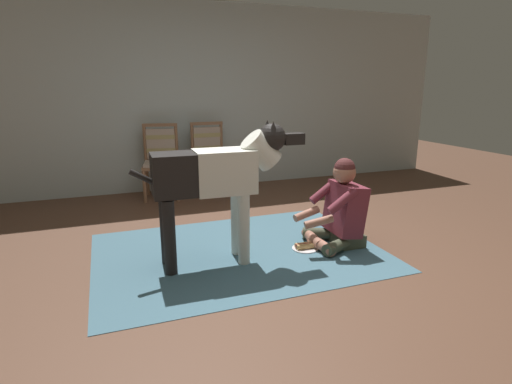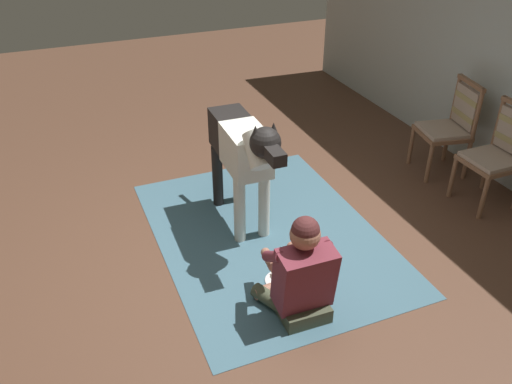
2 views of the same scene
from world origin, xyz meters
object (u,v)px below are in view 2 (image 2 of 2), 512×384
dining_chair_left_of_pair (452,123)px  large_dog (244,151)px  hot_dog_on_plate (280,279)px  dining_chair_right_of_pair (500,151)px  person_sitting_on_floor (301,275)px

dining_chair_left_of_pair → large_dog: (0.15, -2.34, 0.22)m
dining_chair_left_of_pair → large_dog: bearing=-86.3°
large_dog → hot_dog_on_plate: (0.82, -0.02, -0.73)m
dining_chair_left_of_pair → dining_chair_right_of_pair: (0.66, 0.00, 0.00)m
dining_chair_right_of_pair → large_dog: 2.40m
dining_chair_right_of_pair → person_sitting_on_floor: 2.46m
large_dog → person_sitting_on_floor: bearing=-1.3°
large_dog → hot_dog_on_plate: size_ratio=6.01×
dining_chair_right_of_pair → hot_dog_on_plate: size_ratio=4.03×
dining_chair_right_of_pair → person_sitting_on_floor: bearing=-74.5°
person_sitting_on_floor → large_dog: large_dog is taller
person_sitting_on_floor → large_dog: size_ratio=0.57×
person_sitting_on_floor → large_dog: 1.24m
dining_chair_right_of_pair → person_sitting_on_floor: (0.66, -2.36, -0.20)m
dining_chair_right_of_pair → hot_dog_on_plate: 2.43m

